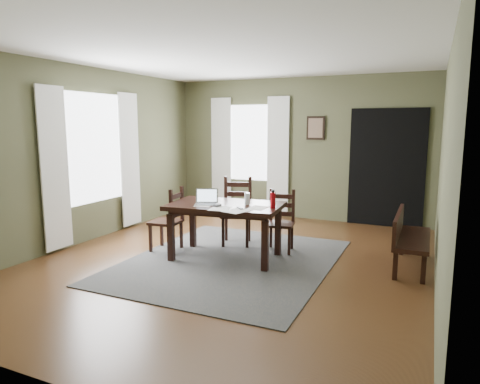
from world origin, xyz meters
The scene contains 25 objects.
ground centered at (0.00, 0.00, -0.01)m, with size 5.00×6.00×0.01m.
room_shell centered at (0.00, 0.00, 1.80)m, with size 5.02×6.02×2.71m.
rug centered at (0.00, 0.00, 0.01)m, with size 2.60×3.20×0.01m.
dining_table centered at (-0.12, 0.09, 0.67)m, with size 1.58×1.05×0.75m.
chair_end centered at (-1.02, 0.07, 0.45)m, with size 0.44×0.44×0.92m.
chair_back_left centered at (-0.29, 0.82, 0.50)m, with size 0.56×0.56×1.01m.
chair_back_right centered at (0.45, 0.73, 0.43)m, with size 0.45×0.45×0.88m.
bench centered at (2.16, 0.72, 0.43)m, with size 0.41×1.26×0.71m.
laptop centered at (-0.34, -0.03, 0.81)m, with size 0.37×0.34×0.21m.
computer_mouse centered at (-0.12, -0.14, 0.78)m, with size 0.06×0.10×0.03m, color #3F3F42.
tv_remote centered at (0.19, -0.13, 0.77)m, with size 0.04×0.15×0.02m, color black.
drinking_glass centered at (0.16, 0.17, 0.84)m, with size 0.07×0.07×0.16m, color silver.
water_bottle centered at (0.56, 0.08, 0.87)m, with size 0.09×0.09×0.24m.
paper_a centered at (-0.34, -0.10, 0.76)m, with size 0.22×0.28×0.00m, color white.
paper_b centered at (0.22, -0.27, 0.76)m, with size 0.25×0.33×0.00m, color white.
paper_d centered at (0.39, 0.01, 0.76)m, with size 0.21×0.28×0.00m, color white.
paper_e centered at (-0.04, -0.24, 0.76)m, with size 0.23×0.31×0.00m, color white.
window_left centered at (-2.47, 0.20, 1.45)m, with size 0.01×1.30×1.70m.
window_back centered at (-1.00, 2.97, 1.45)m, with size 1.00×0.01×1.50m.
curtain_left_near centered at (-2.44, -0.62, 1.20)m, with size 0.03×0.48×2.30m.
curtain_left_far centered at (-2.44, 1.02, 1.20)m, with size 0.03×0.48×2.30m.
curtain_back_left centered at (-1.62, 2.94, 1.20)m, with size 0.44×0.03×2.30m.
curtain_back_right centered at (-0.38, 2.94, 1.20)m, with size 0.44×0.03×2.30m.
framed_picture centered at (0.35, 2.97, 1.75)m, with size 0.34×0.03×0.44m.
doorway_back centered at (1.65, 2.97, 1.05)m, with size 1.30×0.03×2.10m.
Camera 1 is at (2.39, -4.99, 1.82)m, focal length 32.00 mm.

